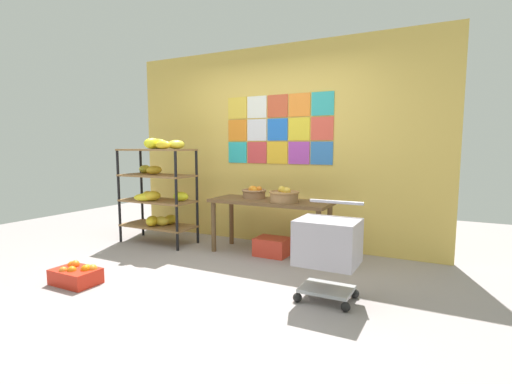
{
  "coord_description": "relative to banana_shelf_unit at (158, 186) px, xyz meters",
  "views": [
    {
      "loc": [
        2.17,
        -3.01,
        1.33
      ],
      "look_at": [
        0.24,
        0.7,
        0.83
      ],
      "focal_mm": 26.77,
      "sensor_mm": 36.0,
      "label": 1
    }
  ],
  "objects": [
    {
      "name": "ground",
      "position": [
        1.42,
        -0.97,
        -0.79
      ],
      "size": [
        9.4,
        9.4,
        0.0
      ],
      "primitive_type": "plane",
      "color": "gray"
    },
    {
      "name": "banana_shelf_unit",
      "position": [
        0.0,
        0.0,
        0.0
      ],
      "size": [
        1.05,
        0.58,
        1.44
      ],
      "color": "black",
      "rests_on": "ground"
    },
    {
      "name": "fruit_basket_back_right",
      "position": [
        1.33,
        0.3,
        -0.04
      ],
      "size": [
        0.32,
        0.32,
        0.16
      ],
      "color": "#9A6C49",
      "rests_on": "display_table"
    },
    {
      "name": "shopping_cart",
      "position": [
        2.66,
        -0.86,
        -0.3
      ],
      "size": [
        0.52,
        0.46,
        0.85
      ],
      "rotation": [
        0.0,
        0.0,
        -0.05
      ],
      "color": "black",
      "rests_on": "ground"
    },
    {
      "name": "orange_crate_foreground",
      "position": [
        0.37,
        -1.6,
        -0.7
      ],
      "size": [
        0.44,
        0.3,
        0.21
      ],
      "color": "red",
      "rests_on": "ground"
    },
    {
      "name": "display_table",
      "position": [
        1.6,
        0.21,
        -0.21
      ],
      "size": [
        1.5,
        0.56,
        0.68
      ],
      "color": "brown",
      "rests_on": "ground"
    },
    {
      "name": "fruit_basket_centre",
      "position": [
        1.83,
        0.13,
        -0.04
      ],
      "size": [
        0.36,
        0.36,
        0.19
      ],
      "color": "#976E45",
      "rests_on": "display_table"
    },
    {
      "name": "back_wall_with_art",
      "position": [
        1.42,
        0.76,
        0.54
      ],
      "size": [
        4.46,
        0.07,
        2.66
      ],
      "color": "#D9B451",
      "rests_on": "ground"
    },
    {
      "name": "produce_crate_under_table",
      "position": [
        1.65,
        0.17,
        -0.68
      ],
      "size": [
        0.4,
        0.31,
        0.22
      ],
      "primitive_type": "cube",
      "color": "red",
      "rests_on": "ground"
    }
  ]
}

